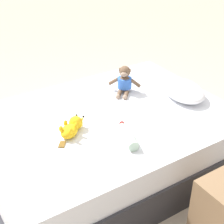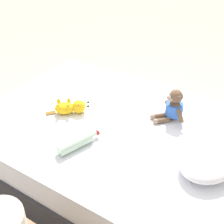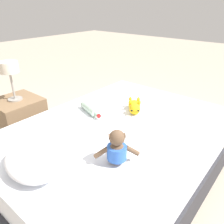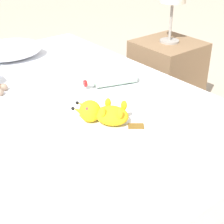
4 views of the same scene
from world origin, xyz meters
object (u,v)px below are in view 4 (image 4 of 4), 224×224
bed (59,142)px  plush_yellow_creature (103,113)px  glass_bottle (114,79)px  nightstand (167,74)px  pillow (8,50)px

bed → plush_yellow_creature: 0.44m
glass_bottle → nightstand: size_ratio=0.59×
bed → nightstand: nightstand is taller
bed → plush_yellow_creature: plush_yellow_creature is taller
plush_yellow_creature → glass_bottle: bearing=43.5°
nightstand → glass_bottle: bearing=-158.4°
bed → pillow: bearing=83.6°
bed → pillow: (0.08, 0.71, 0.31)m
bed → pillow: size_ratio=3.93×
pillow → nightstand: size_ratio=0.99×
pillow → bed: bearing=-96.4°
glass_bottle → nightstand: (0.76, 0.30, -0.27)m
plush_yellow_creature → nightstand: bearing=28.8°
bed → glass_bottle: size_ratio=6.57×
bed → nightstand: bearing=13.2°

